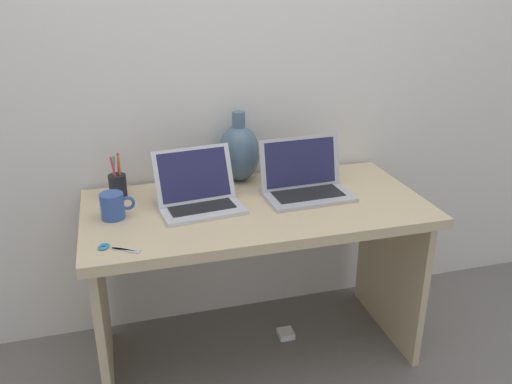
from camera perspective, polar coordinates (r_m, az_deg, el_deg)
name	(u,v)px	position (r m, az deg, el deg)	size (l,w,h in m)	color
ground_plane	(256,350)	(2.45, 0.00, -16.66)	(6.00, 6.00, 0.00)	slate
back_wall	(232,63)	(2.29, -2.57, 13.69)	(4.40, 0.04, 2.40)	silver
desk	(256,240)	(2.15, 0.00, -5.16)	(1.33, 0.66, 0.71)	#D1B78C
laptop_left	(198,192)	(2.05, -6.32, -0.04)	(0.33, 0.27, 0.22)	silver
laptop_right	(304,180)	(2.16, 5.21, 1.30)	(0.36, 0.24, 0.22)	#B2B2B7
green_vase	(239,152)	(2.28, -1.84, 4.28)	(0.18, 0.18, 0.31)	slate
coffee_mug	(113,206)	(2.01, -15.14, -1.45)	(0.13, 0.09, 0.10)	#335199
pen_cup	(118,185)	(2.21, -14.67, 0.78)	(0.07, 0.07, 0.18)	black
scissors	(112,248)	(1.81, -15.29, -5.83)	(0.14, 0.10, 0.01)	#B7B7BC
power_brick	(286,334)	(2.52, 3.22, -15.00)	(0.07, 0.07, 0.03)	white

